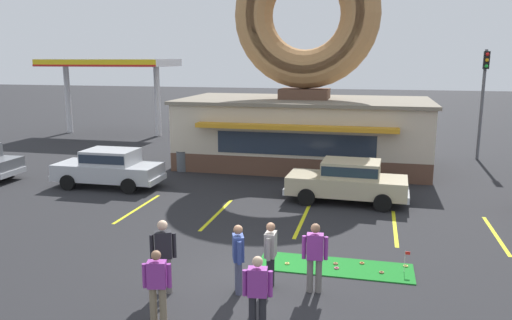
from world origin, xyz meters
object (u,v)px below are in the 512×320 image
Objects in this scene: pedestrian_blue_sweater_man at (315,254)px; car_silver at (109,167)px; car_champagne at (348,180)px; pedestrian_hooded_kid at (271,252)px; golf_ball at (321,269)px; pedestrian_crossing_woman at (163,253)px; traffic_light_pole at (483,90)px; trash_bin at (182,161)px; pedestrian_beanie_man at (238,256)px; putting_flag_pin at (406,256)px; pedestrian_clipboard_woman at (157,283)px; pedestrian_leather_jacket_man at (258,291)px.

car_silver is at bearing 141.11° from pedestrian_blue_sweater_man.
car_champagne is 2.87× the size of pedestrian_hooded_kid.
golf_ball is 0.02× the size of pedestrian_crossing_woman.
trash_bin is at bearing -156.46° from traffic_light_pole.
pedestrian_crossing_woman is (-1.65, -0.44, 0.08)m from pedestrian_beanie_man.
trash_bin is (-9.85, 9.69, 0.06)m from putting_flag_pin.
car_champagne is at bearing -23.89° from trash_bin.
pedestrian_hooded_kid is at bearing -100.10° from car_champagne.
car_silver is 2.96× the size of pedestrian_clipboard_woman.
pedestrian_crossing_woman is (6.23, -8.59, 0.11)m from car_silver.
pedestrian_crossing_woman is at bearing -165.43° from pedestrian_blue_sweater_man.
putting_flag_pin is at bearing -105.94° from traffic_light_pole.
traffic_light_pole is (7.58, 19.56, 2.83)m from pedestrian_leather_jacket_man.
pedestrian_beanie_man is 13.17m from trash_bin.
trash_bin is at bearing 109.61° from pedestrian_clipboard_woman.
traffic_light_pole is (9.66, 19.62, 2.86)m from pedestrian_clipboard_woman.
pedestrian_crossing_woman is (-2.47, 1.14, 0.11)m from pedestrian_leather_jacket_man.
pedestrian_leather_jacket_man is 2.72m from pedestrian_crossing_woman.
car_champagne is 2.99× the size of pedestrian_clipboard_woman.
pedestrian_hooded_kid is at bearing 46.70° from pedestrian_clipboard_woman.
putting_flag_pin is at bearing -44.51° from trash_bin.
trash_bin is at bearing 62.38° from car_silver.
pedestrian_beanie_man reaches higher than car_silver.
pedestrian_hooded_kid is 0.99× the size of pedestrian_beanie_man.
traffic_light_pole reaches higher than trash_bin.
golf_ball is 12.71m from trash_bin.
car_silver is 4.02m from trash_bin.
pedestrian_leather_jacket_man is (-1.22, -9.71, 0.01)m from car_champagne.
traffic_light_pole is (8.40, 17.98, 2.80)m from pedestrian_beanie_man.
golf_ball is 0.08× the size of putting_flag_pin.
traffic_light_pole is at bearing 69.11° from pedestrian_blue_sweater_man.
pedestrian_crossing_woman reaches higher than pedestrian_leather_jacket_man.
car_silver is 4.70× the size of trash_bin.
pedestrian_crossing_woman is 12.91m from trash_bin.
traffic_light_pole reaches higher than pedestrian_clipboard_woman.
car_champagne is at bearing 71.30° from pedestrian_clipboard_woman.
car_champagne is at bearing 82.82° from pedestrian_leather_jacket_man.
pedestrian_blue_sweater_man is at bearing 14.21° from pedestrian_beanie_man.
car_silver is 11.81m from pedestrian_clipboard_woman.
traffic_light_pole reaches higher than pedestrian_blue_sweater_man.
pedestrian_hooded_kid reaches higher than pedestrian_clipboard_woman.
pedestrian_leather_jacket_man is 14.94m from trash_bin.
pedestrian_crossing_woman reaches higher than pedestrian_beanie_man.
pedestrian_clipboard_woman is 2.07m from pedestrian_beanie_man.
pedestrian_leather_jacket_man reaches higher than pedestrian_clipboard_woman.
pedestrian_blue_sweater_man is at bearing -38.89° from car_silver.
traffic_light_pole reaches higher than pedestrian_leather_jacket_man.
pedestrian_hooded_kid is 1.65× the size of trash_bin.
putting_flag_pin is 0.12× the size of car_champagne.
trash_bin reaches higher than putting_flag_pin.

